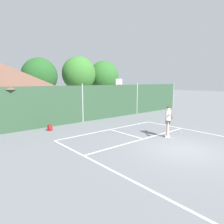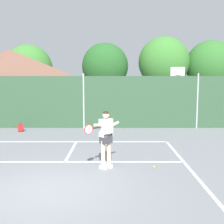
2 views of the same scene
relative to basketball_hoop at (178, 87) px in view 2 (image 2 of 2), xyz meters
The scene contains 9 objects.
ground_plane 12.65m from the basketball_hoop, 117.70° to the right, with size 120.00×120.00×0.00m, color slate.
court_markings 12.09m from the basketball_hoop, 119.15° to the right, with size 8.30×11.10×0.01m.
chainlink_fence 6.17m from the basketball_hoop, 160.83° to the right, with size 26.09×0.09×3.13m.
basketball_hoop is the anchor object (origin of this frame).
clubhouse_building 11.17m from the basketball_hoop, behind, with size 6.87×4.97×4.79m.
treeline_backdrop 10.48m from the basketball_hoop, 114.93° to the left, with size 27.21×4.40×6.80m.
tennis_player 10.24m from the basketball_hoop, 115.40° to the right, with size 1.05×1.06×1.85m.
tennis_ball 9.85m from the basketball_hoop, 107.04° to the right, with size 0.07×0.07×0.07m, color #CCE033.
backpack_red 9.83m from the basketball_hoop, 161.19° to the right, with size 0.33×0.31×0.46m.
Camera 2 is at (1.62, -6.85, 2.90)m, focal length 44.68 mm.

